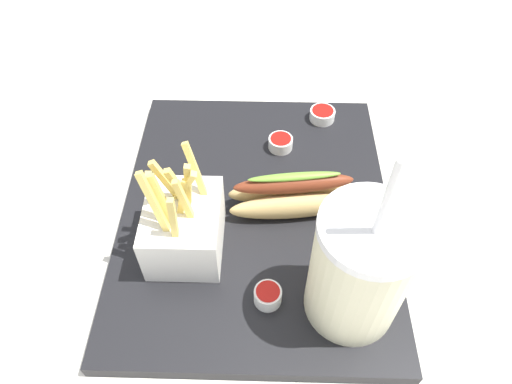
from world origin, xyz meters
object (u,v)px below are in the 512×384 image
at_px(soda_cup, 360,269).
at_px(ketchup_cup_3, 281,142).
at_px(ketchup_cup_2, 268,295).
at_px(hot_dog_1, 293,195).
at_px(ketchup_cup_1, 322,114).
at_px(fries_basket, 184,226).

height_order(soda_cup, ketchup_cup_3, soda_cup).
bearing_deg(ketchup_cup_2, ketchup_cup_3, 176.16).
xyz_separation_m(hot_dog_1, ketchup_cup_3, (-0.11, -0.01, -0.02)).
xyz_separation_m(hot_dog_1, ketchup_cup_1, (-0.18, 0.05, -0.02)).
xyz_separation_m(ketchup_cup_1, ketchup_cup_3, (0.06, -0.07, 0.00)).
relative_size(soda_cup, hot_dog_1, 1.42).
relative_size(fries_basket, hot_dog_1, 0.84).
relative_size(fries_basket, ketchup_cup_3, 4.03).
height_order(ketchup_cup_1, ketchup_cup_2, ketchup_cup_2).
distance_m(soda_cup, ketchup_cup_1, 0.32).
bearing_deg(ketchup_cup_3, fries_basket, -33.70).
bearing_deg(ketchup_cup_3, ketchup_cup_1, 134.77).
bearing_deg(ketchup_cup_2, soda_cup, 88.43).
bearing_deg(ketchup_cup_1, ketchup_cup_2, -14.75).
relative_size(fries_basket, ketchup_cup_1, 3.69).
bearing_deg(ketchup_cup_1, ketchup_cup_3, -45.23).
height_order(soda_cup, fries_basket, soda_cup).
xyz_separation_m(soda_cup, ketchup_cup_3, (-0.25, -0.07, -0.07)).
height_order(ketchup_cup_1, ketchup_cup_3, same).
relative_size(ketchup_cup_1, ketchup_cup_2, 1.23).
bearing_deg(ketchup_cup_1, soda_cup, 1.61).
distance_m(fries_basket, ketchup_cup_3, 0.21).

